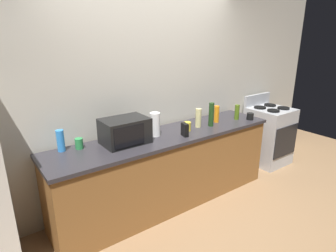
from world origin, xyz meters
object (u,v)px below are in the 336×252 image
object	(u,v)px
bottle_dish_soap	(217,114)
stove_range	(268,135)
bottle_wine	(211,114)
bottle_spray_cleaner	(61,141)
mug_green	(79,144)
microwave	(125,131)
bottle_olive_oil	(237,112)
mug_yellow	(187,126)
mug_black	(250,116)
bottle_vinegar	(198,118)
cordless_phone	(185,130)
paper_towel_roll	(155,124)

from	to	relation	value
bottle_dish_soap	stove_range	bearing A→B (deg)	-0.27
stove_range	bottle_wine	size ratio (longest dim) A/B	3.61
bottle_spray_cleaner	mug_green	bearing A→B (deg)	-14.77
microwave	bottle_olive_oil	bearing A→B (deg)	-3.97
microwave	bottle_spray_cleaner	size ratio (longest dim) A/B	2.20
mug_green	mug_yellow	xyz separation A→B (m)	(1.24, -0.22, -0.00)
stove_range	mug_black	world-z (taller)	stove_range
bottle_vinegar	mug_green	size ratio (longest dim) A/B	2.15
bottle_olive_oil	mug_yellow	distance (m)	0.85
cordless_phone	bottle_wine	distance (m)	0.51
stove_range	paper_towel_roll	xyz separation A→B (m)	(-2.15, 0.05, 0.57)
stove_range	microwave	distance (m)	2.59
bottle_wine	mug_green	xyz separation A→B (m)	(-1.60, 0.25, -0.09)
bottle_spray_cleaner	mug_black	world-z (taller)	bottle_spray_cleaner
bottle_dish_soap	mug_green	world-z (taller)	bottle_dish_soap
bottle_wine	mug_black	distance (m)	0.64
microwave	bottle_dish_soap	distance (m)	1.32
cordless_phone	bottle_spray_cleaner	xyz separation A→B (m)	(-1.26, 0.39, 0.03)
paper_towel_roll	bottle_olive_oil	distance (m)	1.26
bottle_olive_oil	paper_towel_roll	bearing A→B (deg)	174.73
paper_towel_roll	bottle_olive_oil	bearing A→B (deg)	-5.27
mug_black	mug_yellow	size ratio (longest dim) A/B	0.84
microwave	bottle_olive_oil	xyz separation A→B (m)	(1.64, -0.11, -0.03)
cordless_phone	microwave	bearing A→B (deg)	175.81
paper_towel_roll	bottle_spray_cleaner	size ratio (longest dim) A/B	1.24
mug_black	paper_towel_roll	bearing A→B (deg)	170.49
microwave	cordless_phone	xyz separation A→B (m)	(0.65, -0.21, -0.06)
bottle_vinegar	microwave	bearing A→B (deg)	177.00
microwave	bottle_vinegar	world-z (taller)	microwave
stove_range	mug_green	bearing A→B (deg)	176.48
cordless_phone	bottle_vinegar	xyz separation A→B (m)	(0.34, 0.16, 0.04)
bottle_dish_soap	bottle_spray_cleaner	distance (m)	1.95
stove_range	bottle_spray_cleaner	distance (m)	3.20
stove_range	paper_towel_roll	size ratio (longest dim) A/B	4.00
bottle_dish_soap	mug_green	bearing A→B (deg)	174.28
mug_black	bottle_dish_soap	bearing A→B (deg)	157.38
cordless_phone	mug_yellow	distance (m)	0.19
mug_black	mug_yellow	xyz separation A→B (m)	(-0.98, 0.15, 0.01)
bottle_olive_oil	mug_black	bearing A→B (deg)	-40.67
bottle_olive_oil	microwave	bearing A→B (deg)	176.03
stove_range	bottle_spray_cleaner	bearing A→B (deg)	175.88
bottle_olive_oil	bottle_dish_soap	size ratio (longest dim) A/B	0.92
cordless_phone	bottle_vinegar	distance (m)	0.38
mug_black	cordless_phone	bearing A→B (deg)	178.80
bottle_spray_cleaner	cordless_phone	bearing A→B (deg)	-16.97
bottle_dish_soap	mug_yellow	distance (m)	0.54
stove_range	bottle_spray_cleaner	xyz separation A→B (m)	(-3.15, 0.23, 0.55)
bottle_vinegar	mug_yellow	xyz separation A→B (m)	(-0.20, -0.03, -0.06)
microwave	mug_black	xyz separation A→B (m)	(1.77, -0.23, -0.09)
cordless_phone	bottle_olive_oil	distance (m)	0.99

